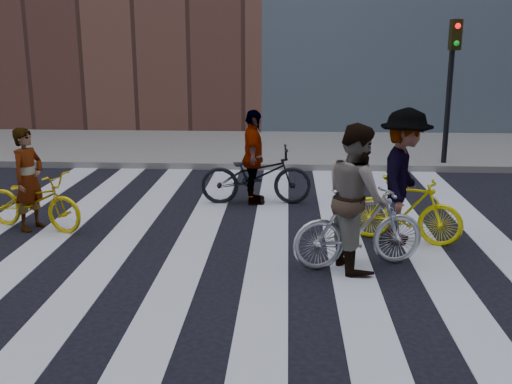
# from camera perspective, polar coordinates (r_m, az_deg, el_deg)

# --- Properties ---
(ground) EXTENTS (100.00, 100.00, 0.00)m
(ground) POSITION_cam_1_polar(r_m,az_deg,el_deg) (8.86, -2.28, -4.80)
(ground) COLOR black
(ground) RESTS_ON ground
(sidewalk_far) EXTENTS (100.00, 5.00, 0.15)m
(sidewalk_far) POSITION_cam_1_polar(r_m,az_deg,el_deg) (16.10, 0.15, 4.22)
(sidewalk_far) COLOR gray
(sidewalk_far) RESTS_ON ground
(zebra_crosswalk) EXTENTS (8.25, 10.00, 0.01)m
(zebra_crosswalk) POSITION_cam_1_polar(r_m,az_deg,el_deg) (8.86, -2.28, -4.76)
(zebra_crosswalk) COLOR silver
(zebra_crosswalk) RESTS_ON ground
(traffic_signal) EXTENTS (0.22, 0.42, 3.33)m
(traffic_signal) POSITION_cam_1_polar(r_m,az_deg,el_deg) (14.14, 18.15, 11.11)
(traffic_signal) COLOR black
(traffic_signal) RESTS_ON ground
(bike_yellow_left) EXTENTS (1.86, 1.13, 0.92)m
(bike_yellow_left) POSITION_cam_1_polar(r_m,az_deg,el_deg) (9.96, -20.41, -0.77)
(bike_yellow_left) COLOR #DDB80C
(bike_yellow_left) RESTS_ON ground
(bike_silver_mid) EXTENTS (1.85, 0.96, 1.07)m
(bike_silver_mid) POSITION_cam_1_polar(r_m,az_deg,el_deg) (7.87, 9.79, -3.40)
(bike_silver_mid) COLOR #B1B5BC
(bike_silver_mid) RESTS_ON ground
(bike_yellow_right) EXTENTS (1.71, 0.98, 0.99)m
(bike_yellow_right) POSITION_cam_1_polar(r_m,az_deg,el_deg) (8.98, 14.02, -1.66)
(bike_yellow_right) COLOR yellow
(bike_yellow_right) RESTS_ON ground
(bike_dark_rear) EXTENTS (2.04, 0.82, 1.05)m
(bike_dark_rear) POSITION_cam_1_polar(r_m,az_deg,el_deg) (10.79, 0.01, 1.60)
(bike_dark_rear) COLOR black
(bike_dark_rear) RESTS_ON ground
(rider_left) EXTENTS (0.55, 0.68, 1.61)m
(rider_left) POSITION_cam_1_polar(r_m,az_deg,el_deg) (9.90, -20.85, 1.14)
(rider_left) COLOR slate
(rider_left) RESTS_ON ground
(rider_mid) EXTENTS (0.94, 1.08, 1.90)m
(rider_mid) POSITION_cam_1_polar(r_m,az_deg,el_deg) (7.75, 9.55, -0.47)
(rider_mid) COLOR slate
(rider_mid) RESTS_ON ground
(rider_right) EXTENTS (1.11, 1.45, 1.97)m
(rider_right) POSITION_cam_1_polar(r_m,az_deg,el_deg) (8.85, 13.89, 1.41)
(rider_right) COLOR slate
(rider_right) RESTS_ON ground
(rider_rear) EXTENTS (0.48, 1.02, 1.70)m
(rider_rear) POSITION_cam_1_polar(r_m,az_deg,el_deg) (10.73, -0.26, 3.31)
(rider_rear) COLOR slate
(rider_rear) RESTS_ON ground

